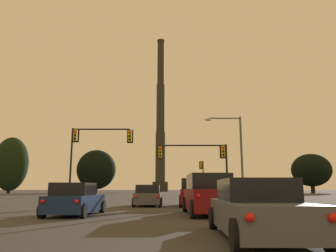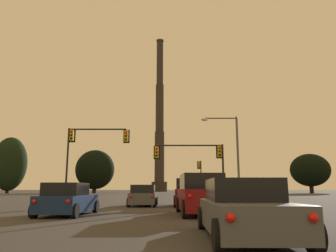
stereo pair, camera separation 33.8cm
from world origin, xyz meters
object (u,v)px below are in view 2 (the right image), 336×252
object	(u,v)px
suv_right_lane_second	(203,195)
smokestack	(161,129)
hatchback_center_lane_front	(145,196)
suv_right_lane_front	(191,193)
sedan_right_lane_third	(245,210)
traffic_light_far_right	(201,173)
traffic_light_overhead_left	(89,145)
traffic_light_overhead_right	(200,157)
street_lamp	(233,148)
hatchback_left_lane_second	(69,200)

from	to	relation	value
suv_right_lane_second	smokestack	bearing A→B (deg)	90.45
hatchback_center_lane_front	suv_right_lane_front	xyz separation A→B (m)	(3.20, -0.10, 0.23)
sedan_right_lane_third	smokestack	size ratio (longest dim) A/B	0.07
smokestack	traffic_light_far_right	bearing A→B (deg)	-83.80
traffic_light_overhead_left	smokestack	size ratio (longest dim) A/B	0.11
smokestack	traffic_light_overhead_right	bearing A→B (deg)	-86.44
suv_right_lane_second	traffic_light_overhead_right	distance (m)	15.10
sedan_right_lane_third	traffic_light_overhead_right	xyz separation A→B (m)	(0.96, 21.95, 3.38)
suv_right_lane_front	traffic_light_overhead_right	bearing A→B (deg)	81.96
traffic_light_overhead_right	traffic_light_overhead_left	bearing A→B (deg)	-177.17
hatchback_center_lane_front	traffic_light_far_right	world-z (taller)	traffic_light_far_right
street_lamp	hatchback_left_lane_second	bearing A→B (deg)	-125.38
traffic_light_overhead_left	street_lamp	bearing A→B (deg)	-0.13
street_lamp	traffic_light_far_right	bearing A→B (deg)	91.80
suv_right_lane_second	hatchback_left_lane_second	bearing A→B (deg)	-178.63
suv_right_lane_second	street_lamp	size ratio (longest dim) A/B	0.64
sedan_right_lane_third	suv_right_lane_second	bearing A→B (deg)	93.61
hatchback_left_lane_second	traffic_light_overhead_right	bearing A→B (deg)	66.48
sedan_right_lane_third	traffic_light_overhead_left	size ratio (longest dim) A/B	0.71
traffic_light_far_right	hatchback_center_lane_front	bearing A→B (deg)	-103.15
hatchback_center_lane_front	street_lamp	size ratio (longest dim) A/B	0.53
hatchback_center_lane_front	suv_right_lane_front	distance (m)	3.21
suv_right_lane_front	sedan_right_lane_third	bearing A→B (deg)	-86.14
traffic_light_overhead_left	street_lamp	distance (m)	13.13
suv_right_lane_second	traffic_light_overhead_left	distance (m)	17.28
hatchback_left_lane_second	suv_right_lane_front	bearing A→B (deg)	55.06
hatchback_left_lane_second	street_lamp	size ratio (longest dim) A/B	0.54
suv_right_lane_front	traffic_light_overhead_right	world-z (taller)	traffic_light_overhead_right
traffic_light_overhead_left	street_lamp	xyz separation A→B (m)	(13.13, -0.03, -0.26)
suv_right_lane_front	sedan_right_lane_third	size ratio (longest dim) A/B	1.05
traffic_light_far_right	traffic_light_overhead_right	world-z (taller)	traffic_light_far_right
street_lamp	sedan_right_lane_third	bearing A→B (deg)	-100.39
suv_right_lane_front	traffic_light_overhead_right	size ratio (longest dim) A/B	0.75
suv_right_lane_second	sedan_right_lane_third	xyz separation A→B (m)	(0.32, -7.23, -0.23)
hatchback_left_lane_second	smokestack	size ratio (longest dim) A/B	0.07
suv_right_lane_second	hatchback_center_lane_front	bearing A→B (deg)	111.09
street_lamp	smokestack	xyz separation A→B (m)	(-9.20, 100.70, 19.99)
traffic_light_overhead_right	suv_right_lane_second	bearing A→B (deg)	-94.95
hatchback_center_lane_front	traffic_light_overhead_left	bearing A→B (deg)	130.24
suv_right_lane_second	street_lamp	xyz separation A→B (m)	(4.25, 14.18, 3.94)
traffic_light_overhead_right	suv_right_lane_front	bearing A→B (deg)	-100.46
traffic_light_overhead_left	sedan_right_lane_third	bearing A→B (deg)	-66.78
hatchback_center_lane_front	suv_right_lane_front	bearing A→B (deg)	-2.03
hatchback_left_lane_second	sedan_right_lane_third	bearing A→B (deg)	-44.53
hatchback_center_lane_front	sedan_right_lane_third	bearing A→B (deg)	-76.73
suv_right_lane_front	traffic_light_overhead_right	xyz separation A→B (m)	(1.33, 7.20, 3.15)
hatchback_center_lane_front	traffic_light_overhead_left	xyz separation A→B (m)	(-5.63, 6.60, 4.44)
suv_right_lane_second	street_lamp	bearing A→B (deg)	71.32
traffic_light_far_right	street_lamp	size ratio (longest dim) A/B	0.71
hatchback_left_lane_second	traffic_light_far_right	bearing A→B (deg)	77.93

